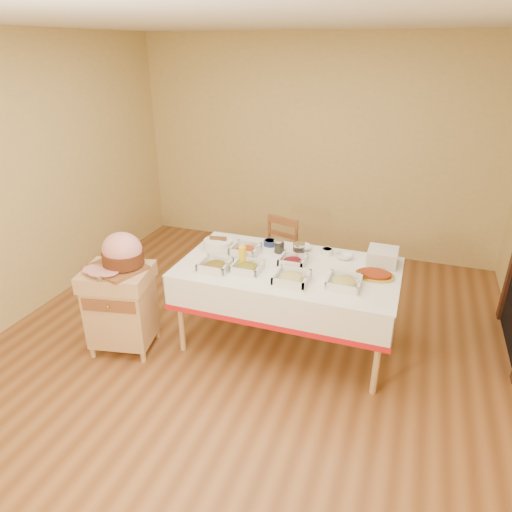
{
  "coord_description": "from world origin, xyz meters",
  "views": [
    {
      "loc": [
        1.2,
        -3.02,
        2.45
      ],
      "look_at": [
        0.05,
        0.2,
        0.86
      ],
      "focal_mm": 32.0,
      "sensor_mm": 36.0,
      "label": 1
    }
  ],
  "objects_px": {
    "dining_chair": "(275,259)",
    "bread_basket": "(218,244)",
    "ham_on_board": "(121,254)",
    "dining_table": "(288,283)",
    "plate_stack": "(382,257)",
    "brass_platter": "(375,275)",
    "mustard_bottle": "(242,254)",
    "butcher_cart": "(121,304)",
    "preserve_jar_right": "(299,252)",
    "preserve_jar_left": "(279,247)"
  },
  "relations": [
    {
      "from": "preserve_jar_right",
      "to": "brass_platter",
      "type": "xyz_separation_m",
      "value": [
        0.67,
        -0.14,
        -0.04
      ]
    },
    {
      "from": "bread_basket",
      "to": "plate_stack",
      "type": "bearing_deg",
      "value": 7.58
    },
    {
      "from": "bread_basket",
      "to": "plate_stack",
      "type": "distance_m",
      "value": 1.44
    },
    {
      "from": "bread_basket",
      "to": "brass_platter",
      "type": "distance_m",
      "value": 1.4
    },
    {
      "from": "mustard_bottle",
      "to": "brass_platter",
      "type": "bearing_deg",
      "value": 6.86
    },
    {
      "from": "bread_basket",
      "to": "plate_stack",
      "type": "relative_size",
      "value": 1.07
    },
    {
      "from": "dining_table",
      "to": "butcher_cart",
      "type": "relative_size",
      "value": 2.37
    },
    {
      "from": "dining_chair",
      "to": "preserve_jar_right",
      "type": "xyz_separation_m",
      "value": [
        0.38,
        -0.56,
        0.38
      ]
    },
    {
      "from": "dining_table",
      "to": "plate_stack",
      "type": "height_order",
      "value": "plate_stack"
    },
    {
      "from": "dining_table",
      "to": "plate_stack",
      "type": "xyz_separation_m",
      "value": [
        0.73,
        0.31,
        0.23
      ]
    },
    {
      "from": "dining_table",
      "to": "dining_chair",
      "type": "bearing_deg",
      "value": 114.69
    },
    {
      "from": "dining_table",
      "to": "brass_platter",
      "type": "relative_size",
      "value": 5.98
    },
    {
      "from": "ham_on_board",
      "to": "bread_basket",
      "type": "bearing_deg",
      "value": 47.9
    },
    {
      "from": "preserve_jar_left",
      "to": "brass_platter",
      "type": "distance_m",
      "value": 0.88
    },
    {
      "from": "preserve_jar_right",
      "to": "bread_basket",
      "type": "relative_size",
      "value": 0.52
    },
    {
      "from": "butcher_cart",
      "to": "brass_platter",
      "type": "height_order",
      "value": "brass_platter"
    },
    {
      "from": "butcher_cart",
      "to": "preserve_jar_right",
      "type": "distance_m",
      "value": 1.59
    },
    {
      "from": "ham_on_board",
      "to": "brass_platter",
      "type": "relative_size",
      "value": 1.55
    },
    {
      "from": "preserve_jar_left",
      "to": "mustard_bottle",
      "type": "bearing_deg",
      "value": -124.15
    },
    {
      "from": "preserve_jar_left",
      "to": "brass_platter",
      "type": "xyz_separation_m",
      "value": [
        0.86,
        -0.2,
        -0.04
      ]
    },
    {
      "from": "preserve_jar_right",
      "to": "plate_stack",
      "type": "relative_size",
      "value": 0.56
    },
    {
      "from": "butcher_cart",
      "to": "bread_basket",
      "type": "height_order",
      "value": "bread_basket"
    },
    {
      "from": "plate_stack",
      "to": "brass_platter",
      "type": "height_order",
      "value": "plate_stack"
    },
    {
      "from": "preserve_jar_left",
      "to": "mustard_bottle",
      "type": "relative_size",
      "value": 0.63
    },
    {
      "from": "preserve_jar_right",
      "to": "brass_platter",
      "type": "relative_size",
      "value": 0.45
    },
    {
      "from": "bread_basket",
      "to": "butcher_cart",
      "type": "bearing_deg",
      "value": -132.75
    },
    {
      "from": "ham_on_board",
      "to": "preserve_jar_right",
      "type": "xyz_separation_m",
      "value": [
        1.31,
        0.7,
        -0.08
      ]
    },
    {
      "from": "butcher_cart",
      "to": "mustard_bottle",
      "type": "distance_m",
      "value": 1.13
    },
    {
      "from": "butcher_cart",
      "to": "preserve_jar_right",
      "type": "relative_size",
      "value": 5.66
    },
    {
      "from": "preserve_jar_right",
      "to": "dining_chair",
      "type": "bearing_deg",
      "value": 124.16
    },
    {
      "from": "dining_chair",
      "to": "ham_on_board",
      "type": "xyz_separation_m",
      "value": [
        -0.93,
        -1.27,
        0.46
      ]
    },
    {
      "from": "preserve_jar_right",
      "to": "plate_stack",
      "type": "height_order",
      "value": "preserve_jar_right"
    },
    {
      "from": "dining_table",
      "to": "mustard_bottle",
      "type": "distance_m",
      "value": 0.46
    },
    {
      "from": "dining_table",
      "to": "dining_chair",
      "type": "relative_size",
      "value": 2.12
    },
    {
      "from": "preserve_jar_left",
      "to": "mustard_bottle",
      "type": "xyz_separation_m",
      "value": [
        -0.22,
        -0.33,
        0.03
      ]
    },
    {
      "from": "dining_table",
      "to": "mustard_bottle",
      "type": "relative_size",
      "value": 9.33
    },
    {
      "from": "dining_chair",
      "to": "bread_basket",
      "type": "bearing_deg",
      "value": -119.09
    },
    {
      "from": "preserve_jar_left",
      "to": "dining_chair",
      "type": "bearing_deg",
      "value": 110.56
    },
    {
      "from": "plate_stack",
      "to": "ham_on_board",
      "type": "bearing_deg",
      "value": -157.57
    },
    {
      "from": "dining_chair",
      "to": "bread_basket",
      "type": "height_order",
      "value": "bread_basket"
    },
    {
      "from": "dining_table",
      "to": "bread_basket",
      "type": "height_order",
      "value": "bread_basket"
    },
    {
      "from": "mustard_bottle",
      "to": "dining_chair",
      "type": "bearing_deg",
      "value": 87.53
    },
    {
      "from": "dining_table",
      "to": "dining_chair",
      "type": "height_order",
      "value": "dining_chair"
    },
    {
      "from": "dining_table",
      "to": "brass_platter",
      "type": "distance_m",
      "value": 0.73
    },
    {
      "from": "mustard_bottle",
      "to": "bread_basket",
      "type": "bearing_deg",
      "value": 146.84
    },
    {
      "from": "butcher_cart",
      "to": "preserve_jar_left",
      "type": "relative_size",
      "value": 6.27
    },
    {
      "from": "mustard_bottle",
      "to": "plate_stack",
      "type": "height_order",
      "value": "mustard_bottle"
    },
    {
      "from": "dining_chair",
      "to": "mustard_bottle",
      "type": "height_order",
      "value": "mustard_bottle"
    },
    {
      "from": "preserve_jar_right",
      "to": "brass_platter",
      "type": "distance_m",
      "value": 0.68
    },
    {
      "from": "butcher_cart",
      "to": "mustard_bottle",
      "type": "height_order",
      "value": "mustard_bottle"
    }
  ]
}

